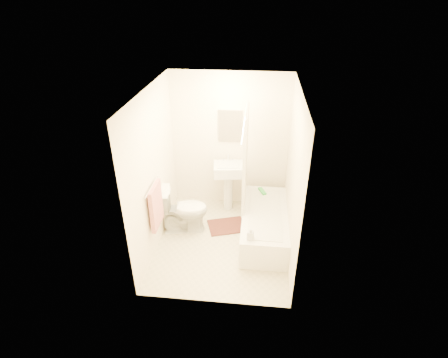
# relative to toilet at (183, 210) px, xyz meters

# --- Properties ---
(floor) EXTENTS (2.40, 2.40, 0.00)m
(floor) POSITION_rel_toilet_xyz_m (0.66, -0.27, -0.38)
(floor) COLOR beige
(floor) RESTS_ON ground
(ceiling) EXTENTS (2.40, 2.40, 0.00)m
(ceiling) POSITION_rel_toilet_xyz_m (0.66, -0.27, 2.02)
(ceiling) COLOR white
(ceiling) RESTS_ON ground
(wall_back) EXTENTS (2.00, 0.02, 2.40)m
(wall_back) POSITION_rel_toilet_xyz_m (0.66, 0.93, 0.82)
(wall_back) COLOR beige
(wall_back) RESTS_ON ground
(wall_left) EXTENTS (0.02, 2.40, 2.40)m
(wall_left) POSITION_rel_toilet_xyz_m (-0.34, -0.27, 0.82)
(wall_left) COLOR beige
(wall_left) RESTS_ON ground
(wall_right) EXTENTS (0.02, 2.40, 2.40)m
(wall_right) POSITION_rel_toilet_xyz_m (1.66, -0.27, 0.82)
(wall_right) COLOR beige
(wall_right) RESTS_ON ground
(mirror) EXTENTS (0.40, 0.03, 0.55)m
(mirror) POSITION_rel_toilet_xyz_m (0.66, 0.91, 1.12)
(mirror) COLOR white
(mirror) RESTS_ON wall_back
(curtain_rod) EXTENTS (0.03, 1.70, 0.03)m
(curtain_rod) POSITION_rel_toilet_xyz_m (0.96, -0.17, 1.62)
(curtain_rod) COLOR silver
(curtain_rod) RESTS_ON wall_back
(shower_curtain) EXTENTS (0.04, 0.80, 1.55)m
(shower_curtain) POSITION_rel_toilet_xyz_m (0.96, 0.23, 0.84)
(shower_curtain) COLOR silver
(shower_curtain) RESTS_ON curtain_rod
(towel_bar) EXTENTS (0.02, 0.60, 0.02)m
(towel_bar) POSITION_rel_toilet_xyz_m (-0.30, -0.52, 0.72)
(towel_bar) COLOR silver
(towel_bar) RESTS_ON wall_left
(towel) EXTENTS (0.06, 0.45, 0.66)m
(towel) POSITION_rel_toilet_xyz_m (-0.27, -0.52, 0.40)
(towel) COLOR #CC7266
(towel) RESTS_ON towel_bar
(toilet_paper) EXTENTS (0.11, 0.12, 0.12)m
(toilet_paper) POSITION_rel_toilet_xyz_m (-0.27, -0.15, 0.32)
(toilet_paper) COLOR white
(toilet_paper) RESTS_ON wall_left
(toilet) EXTENTS (0.84, 0.56, 0.77)m
(toilet) POSITION_rel_toilet_xyz_m (0.00, 0.00, 0.00)
(toilet) COLOR white
(toilet) RESTS_ON floor
(sink) EXTENTS (0.54, 0.46, 0.98)m
(sink) POSITION_rel_toilet_xyz_m (0.66, 0.68, 0.10)
(sink) COLOR silver
(sink) RESTS_ON floor
(bathtub) EXTENTS (0.70, 1.60, 0.45)m
(bathtub) POSITION_rel_toilet_xyz_m (1.31, -0.04, -0.16)
(bathtub) COLOR white
(bathtub) RESTS_ON floor
(bath_mat) EXTENTS (0.70, 0.61, 0.02)m
(bath_mat) POSITION_rel_toilet_xyz_m (0.69, 0.13, -0.37)
(bath_mat) COLOR #542C23
(bath_mat) RESTS_ON floor
(soap_bottle) EXTENTS (0.10, 0.10, 0.19)m
(soap_bottle) POSITION_rel_toilet_xyz_m (1.11, -0.71, 0.16)
(soap_bottle) COLOR silver
(soap_bottle) RESTS_ON bathtub
(scrub_brush) EXTENTS (0.15, 0.23, 0.04)m
(scrub_brush) POSITION_rel_toilet_xyz_m (1.26, 0.56, 0.09)
(scrub_brush) COLOR green
(scrub_brush) RESTS_ON bathtub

